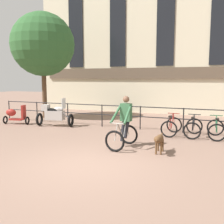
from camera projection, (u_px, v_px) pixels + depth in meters
ground_plane at (87, 165)px, 6.99m from camera, size 60.00×60.00×0.00m
canal_railing at (140, 114)px, 11.69m from camera, size 15.05×0.05×1.05m
building_facade at (167, 24)px, 16.38m from camera, size 18.00×0.72×11.30m
cyclist_with_bike at (124, 124)px, 8.71m from camera, size 0.78×1.23×1.70m
dog at (159, 140)px, 7.94m from camera, size 0.25×1.03×0.62m
parked_motorcycle at (55, 115)px, 12.49m from camera, size 1.80×0.93×1.35m
parked_bicycle_near_lamp at (172, 126)px, 10.57m from camera, size 0.70×1.14×0.86m
parked_bicycle_mid_left at (193, 128)px, 10.26m from camera, size 0.66×1.11×0.86m
parked_bicycle_mid_right at (216, 129)px, 9.95m from camera, size 0.72×1.15×0.86m
parked_scooter at (15, 115)px, 13.08m from camera, size 1.33×0.65×0.96m
tree_canalside_left at (43, 45)px, 14.72m from camera, size 3.56×3.56×5.95m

